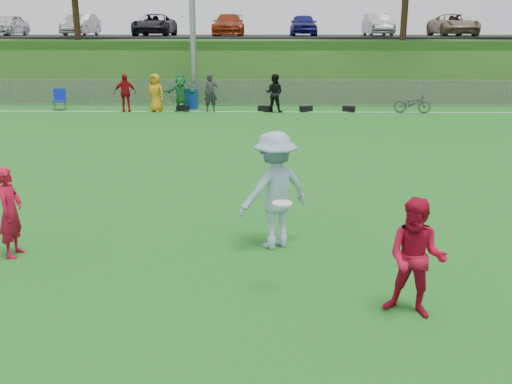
{
  "coord_description": "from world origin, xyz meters",
  "views": [
    {
      "loc": [
        0.66,
        -7.81,
        3.73
      ],
      "look_at": [
        0.49,
        0.5,
        1.31
      ],
      "focal_mm": 40.0,
      "sensor_mm": 36.0,
      "label": 1
    }
  ],
  "objects_px": {
    "player_red_center": "(416,258)",
    "frisbee": "(282,203)",
    "bicycle": "(412,104)",
    "recycling_bin": "(191,99)",
    "player_blue": "(275,190)",
    "player_red_left": "(10,212)"
  },
  "relations": [
    {
      "from": "player_red_center",
      "to": "frisbee",
      "type": "height_order",
      "value": "player_red_center"
    },
    {
      "from": "bicycle",
      "to": "frisbee",
      "type": "bearing_deg",
      "value": 171.36
    },
    {
      "from": "recycling_bin",
      "to": "player_blue",
      "type": "bearing_deg",
      "value": -77.94
    },
    {
      "from": "player_red_center",
      "to": "player_blue",
      "type": "relative_size",
      "value": 0.8
    },
    {
      "from": "frisbee",
      "to": "bicycle",
      "type": "distance_m",
      "value": 19.18
    },
    {
      "from": "frisbee",
      "to": "recycling_bin",
      "type": "xyz_separation_m",
      "value": [
        -3.8,
        19.27,
        -0.91
      ]
    },
    {
      "from": "player_red_center",
      "to": "player_blue",
      "type": "distance_m",
      "value": 3.06
    },
    {
      "from": "player_red_left",
      "to": "player_blue",
      "type": "distance_m",
      "value": 4.43
    },
    {
      "from": "player_red_left",
      "to": "recycling_bin",
      "type": "distance_m",
      "value": 17.92
    },
    {
      "from": "recycling_bin",
      "to": "bicycle",
      "type": "height_order",
      "value": "recycling_bin"
    },
    {
      "from": "player_red_left",
      "to": "player_red_center",
      "type": "distance_m",
      "value": 6.52
    },
    {
      "from": "player_blue",
      "to": "player_red_center",
      "type": "bearing_deg",
      "value": 95.12
    },
    {
      "from": "player_red_left",
      "to": "bicycle",
      "type": "height_order",
      "value": "player_red_left"
    },
    {
      "from": "player_blue",
      "to": "bicycle",
      "type": "height_order",
      "value": "player_blue"
    },
    {
      "from": "player_red_center",
      "to": "bicycle",
      "type": "relative_size",
      "value": 1.02
    },
    {
      "from": "player_red_left",
      "to": "player_red_center",
      "type": "bearing_deg",
      "value": -106.74
    },
    {
      "from": "player_red_center",
      "to": "recycling_bin",
      "type": "relative_size",
      "value": 1.74
    },
    {
      "from": "recycling_bin",
      "to": "frisbee",
      "type": "bearing_deg",
      "value": -78.85
    },
    {
      "from": "bicycle",
      "to": "player_red_left",
      "type": "bearing_deg",
      "value": 157.77
    },
    {
      "from": "player_red_left",
      "to": "frisbee",
      "type": "relative_size",
      "value": 5.45
    },
    {
      "from": "frisbee",
      "to": "recycling_bin",
      "type": "distance_m",
      "value": 19.66
    },
    {
      "from": "recycling_bin",
      "to": "player_red_left",
      "type": "bearing_deg",
      "value": -92.18
    }
  ]
}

